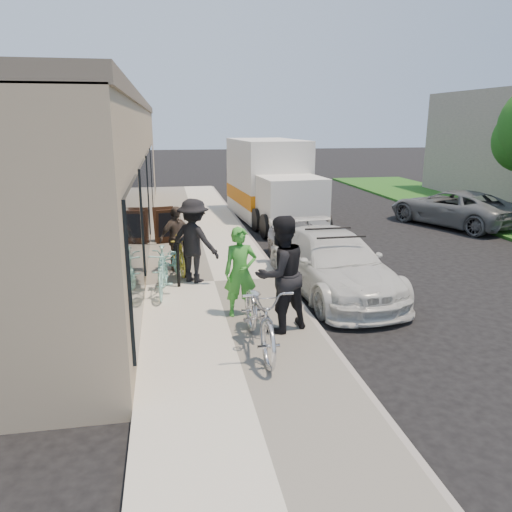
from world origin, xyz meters
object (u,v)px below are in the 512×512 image
tandem_bike (260,315)px  bystander_a (194,241)px  sedan_silver (300,244)px  woman_rider (240,272)px  cruiser_bike_a (162,271)px  sandwich_board (166,225)px  far_car_gray (453,208)px  moving_truck (271,186)px  bike_rack (181,256)px  sedan_white (332,263)px  man_standing (281,274)px  cruiser_bike_c (178,254)px  cruiser_bike_b (171,263)px  bystander_b (176,238)px

tandem_bike → bystander_a: (-0.80, 3.61, 0.37)m
sedan_silver → woman_rider: bearing=-119.3°
sedan_silver → cruiser_bike_a: cruiser_bike_a is taller
sandwich_board → far_car_gray: size_ratio=0.22×
moving_truck → tandem_bike: 11.29m
cruiser_bike_a → bystander_a: 1.10m
tandem_bike → bystander_a: 3.71m
bike_rack → moving_truck: (3.56, 7.40, 0.57)m
cruiser_bike_a → sedan_white: bearing=1.6°
sandwich_board → man_standing: man_standing is taller
tandem_bike → man_standing: 0.93m
cruiser_bike_c → cruiser_bike_b: bearing=-115.9°
cruiser_bike_a → bystander_b: bystander_b is taller
moving_truck → cruiser_bike_a: 9.06m
sedan_white → cruiser_bike_a: bearing=173.5°
sandwich_board → cruiser_bike_a: bearing=-103.5°
woman_rider → cruiser_bike_c: woman_rider is taller
cruiser_bike_c → bystander_b: bystander_b is taller
cruiser_bike_a → bystander_b: size_ratio=1.04×
tandem_bike → cruiser_bike_b: tandem_bike is taller
sedan_white → sedan_silver: sedan_white is taller
cruiser_bike_a → bystander_a: bystander_a is taller
far_car_gray → tandem_bike: (-8.65, -8.93, 0.07)m
sedan_silver → bystander_a: bystander_a is taller
sandwich_board → bystander_b: 2.89m
moving_truck → cruiser_bike_b: moving_truck is taller
sedan_silver → tandem_bike: bearing=-110.7°
sandwich_board → tandem_bike: tandem_bike is taller
tandem_bike → bike_rack: bearing=105.6°
sedan_silver → cruiser_bike_b: size_ratio=2.13×
cruiser_bike_c → bystander_b: bearing=87.6°
far_car_gray → bystander_a: size_ratio=2.48×
bike_rack → sedan_silver: bike_rack is taller
cruiser_bike_b → bike_rack: bearing=-16.7°
sedan_white → cruiser_bike_b: size_ratio=3.06×
bike_rack → cruiser_bike_c: bike_rack is taller
cruiser_bike_c → sedan_white: bearing=-34.7°
tandem_bike → bystander_a: bearing=101.3°
man_standing → cruiser_bike_c: size_ratio=1.32×
cruiser_bike_c → bystander_a: 0.93m
sandwich_board → cruiser_bike_c: bearing=-97.2°
bike_rack → man_standing: man_standing is taller
sedan_white → tandem_bike: bearing=-131.9°
sandwich_board → bystander_b: size_ratio=0.66×
woman_rider → cruiser_bike_c: bearing=110.7°
sedan_white → tandem_bike: sedan_white is taller
cruiser_bike_c → man_standing: bearing=-75.3°
sandwich_board → man_standing: (1.88, -6.79, 0.47)m
cruiser_bike_a → far_car_gray: bearing=34.2°
moving_truck → bystander_b: (-3.64, -6.40, -0.39)m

